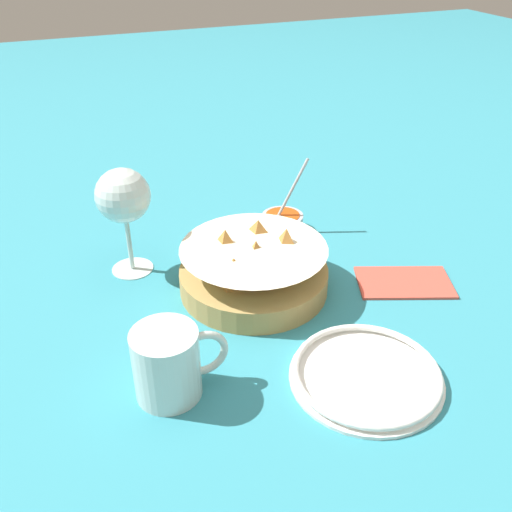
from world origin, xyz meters
TOP-DOWN VIEW (x-y plane):
  - ground_plane at (0.00, 0.00)m, footprint 4.00×4.00m
  - food_basket at (0.00, 0.03)m, footprint 0.21×0.21m
  - sauce_cup at (0.11, 0.17)m, footprint 0.08×0.07m
  - wine_glass at (-0.15, 0.15)m, footprint 0.08×0.08m
  - beer_mug at (-0.16, -0.13)m, footprint 0.11×0.08m
  - side_plate at (0.05, -0.19)m, footprint 0.18×0.18m
  - napkin at (0.21, -0.04)m, footprint 0.16×0.12m

SIDE VIEW (x-z plane):
  - ground_plane at x=0.00m, z-range 0.00..0.00m
  - napkin at x=0.21m, z-range 0.00..0.01m
  - side_plate at x=0.05m, z-range 0.00..0.01m
  - sauce_cup at x=0.11m, z-range -0.05..0.08m
  - food_basket at x=0.00m, z-range -0.01..0.08m
  - beer_mug at x=-0.16m, z-range 0.00..0.08m
  - wine_glass at x=-0.15m, z-range 0.04..0.20m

